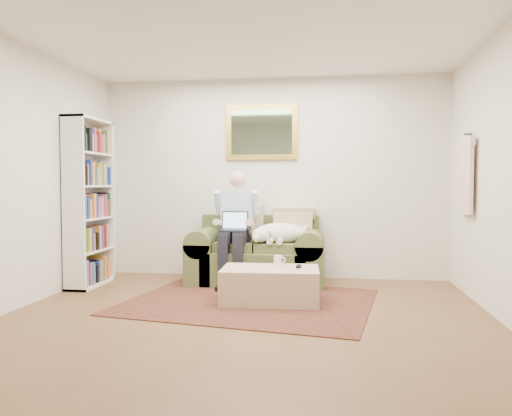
% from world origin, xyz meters
% --- Properties ---
extents(room_shell, '(4.51, 5.00, 2.61)m').
position_xyz_m(room_shell, '(0.00, 0.35, 1.30)').
color(room_shell, brown).
rests_on(room_shell, ground).
extents(rug, '(2.73, 2.33, 0.01)m').
position_xyz_m(rug, '(-0.06, 1.03, 0.01)').
color(rug, black).
rests_on(rug, room_shell).
extents(sofa, '(1.64, 0.83, 0.99)m').
position_xyz_m(sofa, '(-0.13, 2.05, 0.28)').
color(sofa, '#50562D').
rests_on(sofa, room_shell).
extents(seated_man, '(0.54, 0.77, 1.38)m').
position_xyz_m(seated_man, '(-0.38, 1.90, 0.69)').
color(seated_man, '#8CBAD8').
rests_on(seated_man, sofa).
extents(laptop, '(0.32, 0.25, 0.23)m').
position_xyz_m(laptop, '(-0.38, 1.84, 0.72)').
color(laptop, black).
rests_on(laptop, seated_man).
extents(sleeping_dog, '(0.68, 0.42, 0.25)m').
position_xyz_m(sleeping_dog, '(0.16, 1.97, 0.63)').
color(sleeping_dog, white).
rests_on(sleeping_dog, sofa).
extents(ottoman, '(1.01, 0.67, 0.36)m').
position_xyz_m(ottoman, '(0.16, 1.03, 0.18)').
color(ottoman, tan).
rests_on(ottoman, room_shell).
extents(coffee_mug, '(0.08, 0.08, 0.10)m').
position_xyz_m(coffee_mug, '(0.21, 1.25, 0.41)').
color(coffee_mug, white).
rests_on(coffee_mug, ottoman).
extents(tv_remote, '(0.05, 0.15, 0.02)m').
position_xyz_m(tv_remote, '(0.44, 1.11, 0.37)').
color(tv_remote, black).
rests_on(tv_remote, ottoman).
extents(bookshelf, '(0.28, 0.80, 2.00)m').
position_xyz_m(bookshelf, '(-2.10, 1.60, 1.00)').
color(bookshelf, white).
rests_on(bookshelf, room_shell).
extents(wall_mirror, '(0.94, 0.04, 0.72)m').
position_xyz_m(wall_mirror, '(-0.13, 2.47, 1.90)').
color(wall_mirror, gold).
rests_on(wall_mirror, room_shell).
extents(hanging_shirt, '(0.06, 0.52, 0.90)m').
position_xyz_m(hanging_shirt, '(2.19, 1.60, 1.35)').
color(hanging_shirt, beige).
rests_on(hanging_shirt, room_shell).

